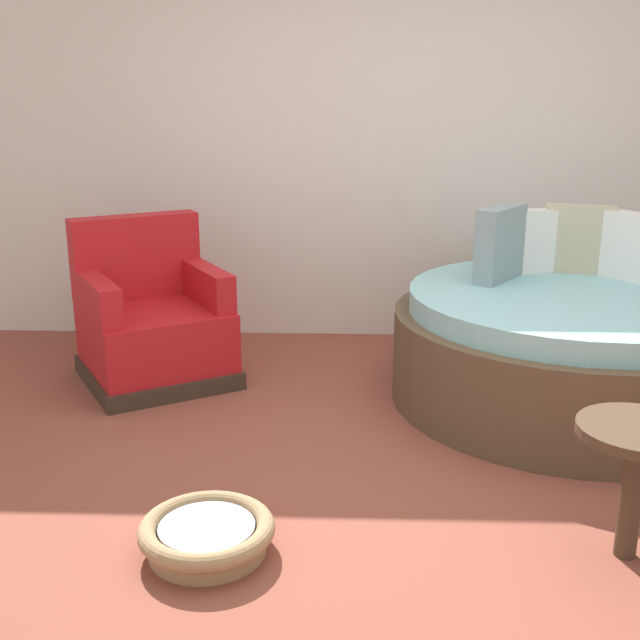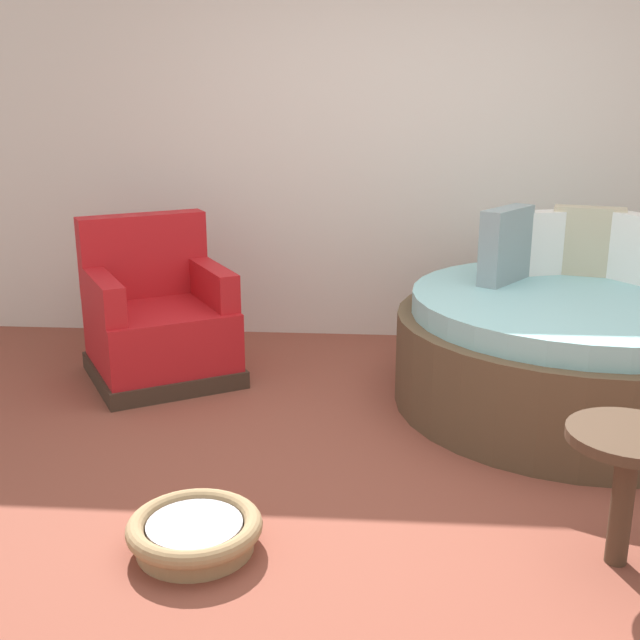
% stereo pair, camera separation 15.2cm
% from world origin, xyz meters
% --- Properties ---
extents(ground_plane, '(8.00, 8.00, 0.02)m').
position_xyz_m(ground_plane, '(0.00, 0.00, -0.01)').
color(ground_plane, brown).
extents(back_wall, '(8.00, 0.12, 2.69)m').
position_xyz_m(back_wall, '(0.00, 2.18, 1.35)').
color(back_wall, silver).
rests_on(back_wall, ground_plane).
extents(round_daybed, '(1.94, 1.94, 1.04)m').
position_xyz_m(round_daybed, '(1.01, 0.96, 0.32)').
color(round_daybed, brown).
rests_on(round_daybed, ground_plane).
extents(red_armchair, '(1.09, 1.09, 0.94)m').
position_xyz_m(red_armchair, '(-1.36, 1.22, 0.33)').
color(red_armchair, '#38281E').
rests_on(red_armchair, ground_plane).
extents(pet_basket, '(0.51, 0.51, 0.13)m').
position_xyz_m(pet_basket, '(-0.73, -0.61, 0.07)').
color(pet_basket, '#9E7F56').
rests_on(pet_basket, ground_plane).
extents(side_table, '(0.44, 0.44, 0.52)m').
position_xyz_m(side_table, '(0.83, -0.58, 0.43)').
color(side_table, '#473323').
rests_on(side_table, ground_plane).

